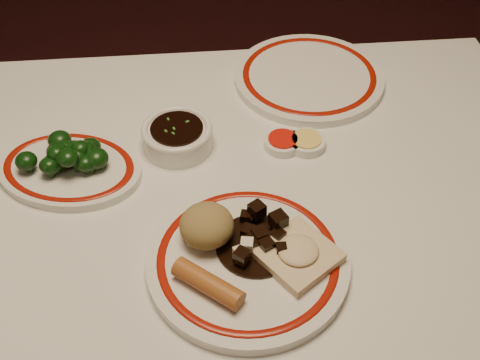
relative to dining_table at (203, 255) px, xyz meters
name	(u,v)px	position (x,y,z in m)	size (l,w,h in m)	color
dining_table	(203,255)	(0.00, 0.00, 0.00)	(1.20, 0.90, 0.75)	white
main_plate	(248,261)	(0.06, -0.10, 0.10)	(0.34, 0.34, 0.02)	white
rice_mound	(207,226)	(0.01, -0.06, 0.14)	(0.08, 0.08, 0.06)	#987D48
spring_roll	(208,284)	(0.01, -0.14, 0.12)	(0.03, 0.03, 0.10)	#A96129
fried_wonton	(298,254)	(0.13, -0.10, 0.12)	(0.13, 0.13, 0.03)	beige
stirfry_heap	(259,238)	(0.08, -0.07, 0.12)	(0.12, 0.12, 0.03)	black
broccoli_plate	(69,169)	(-0.21, 0.12, 0.10)	(0.28, 0.26, 0.02)	white
broccoli_pile	(69,155)	(-0.20, 0.12, 0.13)	(0.15, 0.10, 0.05)	#23471C
soy_bowl	(178,137)	(-0.03, 0.16, 0.11)	(0.12, 0.12, 0.04)	white
sweet_sour_dish	(283,142)	(0.15, 0.15, 0.10)	(0.06, 0.06, 0.02)	white
mustard_dish	(306,143)	(0.19, 0.14, 0.10)	(0.06, 0.06, 0.02)	white
far_plate	(309,77)	(0.22, 0.33, 0.10)	(0.37, 0.37, 0.02)	white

